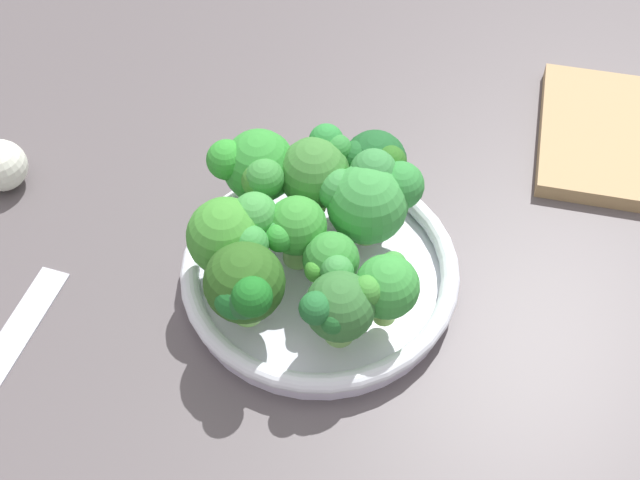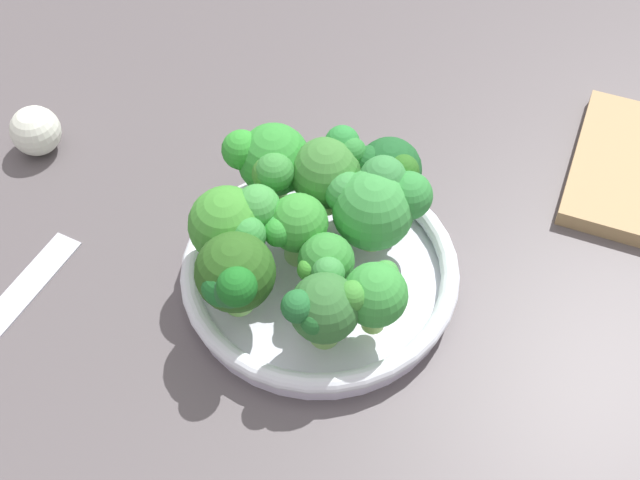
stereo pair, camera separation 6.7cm
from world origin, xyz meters
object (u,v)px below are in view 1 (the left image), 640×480
broccoli_floret_5 (257,168)px  broccoli_floret_8 (244,287)px  broccoli_floret_4 (338,309)px  broccoli_floret_2 (317,169)px  broccoli_floret_3 (369,196)px  broccoli_floret_9 (386,287)px  broccoli_floret_0 (234,233)px  broccoli_floret_6 (331,264)px  bowl (320,273)px  broccoli_floret_7 (372,162)px  broccoli_floret_1 (294,230)px  garlic_bulb (1,165)px

broccoli_floret_5 → broccoli_floret_8: 12.22cm
broccoli_floret_4 → broccoli_floret_2: bearing=137.5°
broccoli_floret_3 → broccoli_floret_9: bearing=-43.3°
broccoli_floret_0 → broccoli_floret_6: size_ratio=1.32×
broccoli_floret_0 → broccoli_floret_8: (4.36, -3.30, 0.17)cm
bowl → broccoli_floret_2: size_ratio=3.17×
broccoli_floret_2 → broccoli_floret_3: 5.14cm
broccoli_floret_0 → broccoli_floret_7: 13.76cm
broccoli_floret_5 → broccoli_floret_8: broccoli_floret_8 is taller
broccoli_floret_0 → broccoli_floret_5: size_ratio=1.03×
broccoli_floret_4 → broccoli_floret_7: bearing=119.2°
broccoli_floret_2 → broccoli_floret_1: bearing=-65.5°
broccoli_floret_0 → broccoli_floret_2: size_ratio=1.02×
garlic_bulb → broccoli_floret_4: bearing=9.5°
broccoli_floret_7 → broccoli_floret_4: bearing=-60.8°
broccoli_floret_2 → broccoli_floret_7: (2.65, 4.07, -0.55)cm
broccoli_floret_9 → broccoli_floret_1: bearing=-177.9°
broccoli_floret_3 → broccoli_floret_0: bearing=-119.5°
broccoli_floret_5 → broccoli_floret_8: size_ratio=0.97×
broccoli_floret_3 → broccoli_floret_8: broccoli_floret_3 is taller
broccoli_floret_9 → broccoli_floret_4: bearing=-111.5°
broccoli_floret_3 → broccoli_floret_4: broccoli_floret_3 is taller
bowl → garlic_bulb: (-29.65, -10.48, 0.93)cm
broccoli_floret_1 → broccoli_floret_6: bearing=-4.8°
broccoli_floret_0 → broccoli_floret_2: broccoli_floret_2 is taller
broccoli_floret_4 → broccoli_floret_5: bearing=156.6°
broccoli_floret_2 → broccoli_floret_9: 12.80cm
broccoli_floret_2 → broccoli_floret_8: bearing=-73.2°
broccoli_floret_3 → broccoli_floret_5: (-9.03, -3.82, 0.09)cm
broccoli_floret_5 → broccoli_floret_9: broccoli_floret_5 is taller
bowl → broccoli_floret_1: broccoli_floret_1 is taller
broccoli_floret_0 → broccoli_floret_7: broccoli_floret_0 is taller
bowl → broccoli_floret_0: size_ratio=3.12×
broccoli_floret_1 → bowl: bearing=33.0°
bowl → broccoli_floret_9: size_ratio=3.54×
broccoli_floret_4 → bowl: bearing=141.2°
broccoli_floret_3 → broccoli_floret_8: 13.33cm
bowl → broccoli_floret_7: broccoli_floret_7 is taller
bowl → broccoli_floret_8: size_ratio=3.12×
broccoli_floret_1 → broccoli_floret_3: size_ratio=0.82×
broccoli_floret_7 → broccoli_floret_9: 13.05cm
broccoli_floret_2 → broccoli_floret_6: 9.19cm
bowl → broccoli_floret_1: size_ratio=3.52×
broccoli_floret_1 → broccoli_floret_6: (4.12, -0.35, -0.62)cm
broccoli_floret_9 → garlic_bulb: size_ratio=1.37×
broccoli_floret_5 → broccoli_floret_7: size_ratio=1.11×
broccoli_floret_1 → broccoli_floret_5: size_ratio=0.91×
broccoli_floret_4 → broccoli_floret_8: broccoli_floret_8 is taller
broccoli_floret_2 → broccoli_floret_5: bearing=-141.2°
broccoli_floret_4 → garlic_bulb: broccoli_floret_4 is taller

